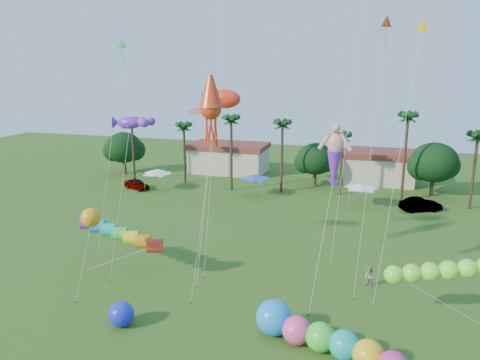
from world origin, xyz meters
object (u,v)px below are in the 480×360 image
(blue_ball, at_px, (121,314))
(car_b, at_px, (421,205))
(car_a, at_px, (137,184))
(spectator_b, at_px, (370,277))
(caterpillar_inflatable, at_px, (332,342))

(blue_ball, bearing_deg, car_b, 57.48)
(car_a, distance_m, spectator_b, 39.61)
(spectator_b, distance_m, caterpillar_inflatable, 10.49)
(spectator_b, distance_m, blue_ball, 19.34)
(car_a, height_order, spectator_b, spectator_b)
(car_b, relative_size, caterpillar_inflatable, 0.44)
(car_b, bearing_deg, car_a, 64.92)
(car_b, distance_m, caterpillar_inflatable, 33.72)
(car_b, bearing_deg, spectator_b, 140.67)
(spectator_b, xyz_separation_m, blue_ball, (-15.99, -10.88, 0.01))
(car_a, bearing_deg, car_b, -65.90)
(car_b, height_order, blue_ball, blue_ball)
(caterpillar_inflatable, bearing_deg, blue_ball, -155.61)
(spectator_b, bearing_deg, blue_ball, -104.10)
(spectator_b, height_order, blue_ball, blue_ball)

